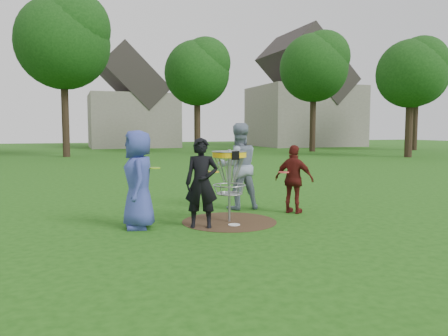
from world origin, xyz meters
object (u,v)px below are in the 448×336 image
object	(u,v)px
player_black	(202,183)
disc_golf_basket	(229,168)
player_grey	(238,166)
player_blue	(138,180)
player_maroon	(294,179)

from	to	relation	value
player_black	disc_golf_basket	xyz separation A→B (m)	(0.63, 0.30, 0.22)
player_black	player_grey	xyz separation A→B (m)	(1.29, 1.50, 0.14)
player_black	player_blue	bearing A→B (deg)	-176.58
player_black	player_grey	world-z (taller)	player_grey
player_maroon	player_blue	bearing A→B (deg)	55.89
player_blue	disc_golf_basket	size ratio (longest dim) A/B	1.26
player_blue	disc_golf_basket	world-z (taller)	player_blue
player_grey	player_maroon	bearing A→B (deg)	139.82
disc_golf_basket	player_black	bearing A→B (deg)	-154.83
player_black	disc_golf_basket	bearing A→B (deg)	45.97
player_grey	player_maroon	size ratio (longest dim) A/B	1.32
player_blue	player_black	distance (m)	1.11
player_black	disc_golf_basket	distance (m)	0.73
player_black	player_maroon	xyz separation A→B (m)	(2.20, 0.65, -0.09)
player_black	disc_golf_basket	size ratio (longest dim) A/B	1.16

